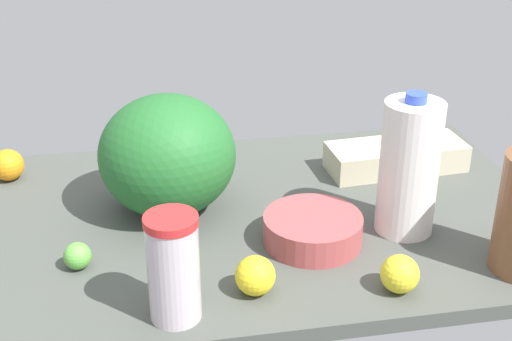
{
  "coord_description": "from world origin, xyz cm",
  "views": [
    {
      "loc": [
        22.98,
        125.88,
        75.95
      ],
      "look_at": [
        0.0,
        0.0,
        13.0
      ],
      "focal_mm": 50.0,
      "sensor_mm": 36.0,
      "label": 1
    }
  ],
  "objects": [
    {
      "name": "countertop",
      "position": [
        0.0,
        0.0,
        1.5
      ],
      "size": [
        120.0,
        76.0,
        3.0
      ],
      "primitive_type": "cube",
      "color": "#474B45",
      "rests_on": "ground"
    },
    {
      "name": "lemon_far_back",
      "position": [
        -19.42,
        30.6,
        6.37
      ],
      "size": [
        6.74,
        6.74,
        6.74
      ],
      "primitive_type": "sphere",
      "color": "yellow",
      "rests_on": "countertop"
    },
    {
      "name": "milk_jug",
      "position": [
        -27.7,
        10.99,
        16.47
      ],
      "size": [
        11.38,
        11.38,
        28.51
      ],
      "color": "white",
      "rests_on": "countertop"
    },
    {
      "name": "orange_by_jug",
      "position": [
        52.0,
        -25.6,
        6.58
      ],
      "size": [
        7.15,
        7.15,
        7.15
      ],
      "primitive_type": "sphere",
      "color": "orange",
      "rests_on": "countertop"
    },
    {
      "name": "tumbler_cup",
      "position": [
        18.91,
        30.79,
        12.39
      ],
      "size": [
        8.65,
        8.65,
        18.7
      ],
      "color": "silver",
      "rests_on": "countertop"
    },
    {
      "name": "egg_carton",
      "position": [
        -35.74,
        -15.05,
        6.1
      ],
      "size": [
        32.39,
        13.89,
        6.2
      ],
      "primitive_type": "cube",
      "rotation": [
        0.0,
        0.0,
        0.07
      ],
      "color": "beige",
      "rests_on": "countertop"
    },
    {
      "name": "lemon_near_front",
      "position": [
        5.02,
        26.83,
        6.49
      ],
      "size": [
        6.97,
        6.97,
        6.97
      ],
      "primitive_type": "sphere",
      "color": "yellow",
      "rests_on": "countertop"
    },
    {
      "name": "mixing_bowl",
      "position": [
        -8.7,
        12.68,
        5.8
      ],
      "size": [
        19.02,
        19.02,
        5.59
      ],
      "primitive_type": "cylinder",
      "color": "#AC494B",
      "rests_on": "countertop"
    },
    {
      "name": "lime_loose",
      "position": [
        35.2,
        13.57,
        5.52
      ],
      "size": [
        5.03,
        5.03,
        5.03
      ],
      "primitive_type": "sphere",
      "color": "#5EAE41",
      "rests_on": "countertop"
    },
    {
      "name": "watermelon",
      "position": [
        17.2,
        -5.44,
        15.36
      ],
      "size": [
        27.74,
        27.74,
        24.71
      ],
      "primitive_type": "ellipsoid",
      "color": "#216329",
      "rests_on": "countertop"
    }
  ]
}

